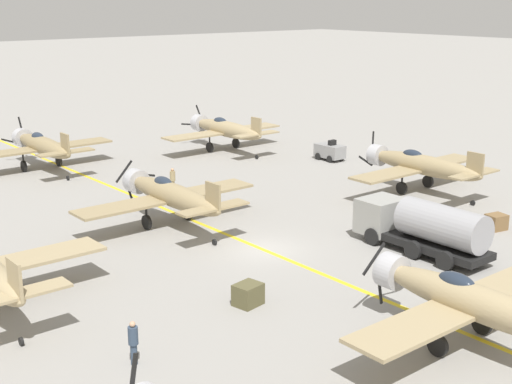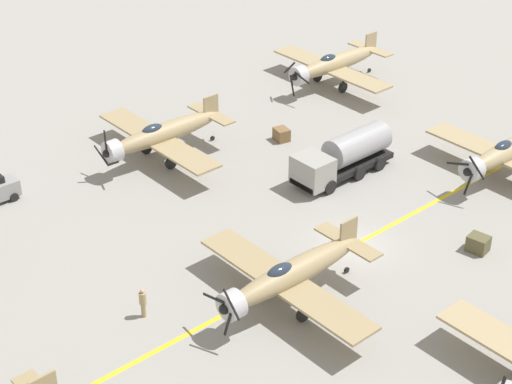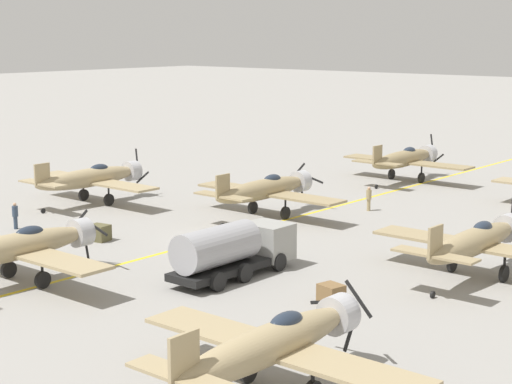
{
  "view_description": "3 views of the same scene",
  "coord_description": "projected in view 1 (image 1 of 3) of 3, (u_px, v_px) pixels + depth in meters",
  "views": [
    {
      "loc": [
        -24.07,
        -28.87,
        13.66
      ],
      "look_at": [
        -1.36,
        -1.08,
        3.8
      ],
      "focal_mm": 50.0,
      "sensor_mm": 36.0,
      "label": 1
    },
    {
      "loc": [
        -28.58,
        32.64,
        29.18
      ],
      "look_at": [
        6.38,
        2.23,
        1.82
      ],
      "focal_mm": 60.0,
      "sensor_mm": 36.0,
      "label": 2
    },
    {
      "loc": [
        36.05,
        -38.97,
        12.97
      ],
      "look_at": [
        1.86,
        1.59,
        3.0
      ],
      "focal_mm": 60.0,
      "sensor_mm": 36.0,
      "label": 3
    }
  ],
  "objects": [
    {
      "name": "ground_plane",
      "position": [
        263.0,
        249.0,
        39.86
      ],
      "size": [
        400.0,
        400.0,
        0.0
      ],
      "primitive_type": "plane",
      "color": "gray"
    },
    {
      "name": "taxiway_stripe",
      "position": [
        263.0,
        249.0,
        39.86
      ],
      "size": [
        0.3,
        160.0,
        0.01
      ],
      "primitive_type": "cube",
      "color": "yellow",
      "rests_on": "ground"
    },
    {
      "name": "airplane_far_right",
      "position": [
        225.0,
        129.0,
        64.91
      ],
      "size": [
        12.0,
        9.98,
        3.7
      ],
      "rotation": [
        0.0,
        0.0,
        -0.05
      ],
      "color": "tan",
      "rests_on": "ground"
    },
    {
      "name": "airplane_mid_right",
      "position": [
        420.0,
        165.0,
        51.12
      ],
      "size": [
        12.0,
        9.98,
        3.8
      ],
      "rotation": [
        0.0,
        0.0,
        0.27
      ],
      "color": "tan",
      "rests_on": "ground"
    },
    {
      "name": "airplane_far_center",
      "position": [
        42.0,
        146.0,
        57.72
      ],
      "size": [
        12.0,
        9.98,
        3.79
      ],
      "rotation": [
        0.0,
        0.0,
        -0.16
      ],
      "color": "#99855C",
      "rests_on": "ground"
    },
    {
      "name": "airplane_near_center",
      "position": [
        471.0,
        302.0,
        28.17
      ],
      "size": [
        12.0,
        9.98,
        3.65
      ],
      "rotation": [
        0.0,
        0.0,
        0.05
      ],
      "color": "tan",
      "rests_on": "ground"
    },
    {
      "name": "airplane_mid_center",
      "position": [
        170.0,
        194.0,
        43.42
      ],
      "size": [
        12.0,
        9.98,
        3.65
      ],
      "rotation": [
        0.0,
        0.0,
        -0.02
      ],
      "color": "#9F8A61",
      "rests_on": "ground"
    },
    {
      "name": "fuel_tanker",
      "position": [
        421.0,
        226.0,
        39.09
      ],
      "size": [
        2.68,
        8.0,
        2.98
      ],
      "color": "black",
      "rests_on": "ground"
    },
    {
      "name": "tow_tractor",
      "position": [
        330.0,
        151.0,
        61.47
      ],
      "size": [
        1.57,
        2.6,
        1.79
      ],
      "color": "gray",
      "rests_on": "ground"
    },
    {
      "name": "ground_crew_walking",
      "position": [
        173.0,
        179.0,
        51.28
      ],
      "size": [
        0.39,
        0.39,
        1.8
      ],
      "color": "tan",
      "rests_on": "ground"
    },
    {
      "name": "ground_crew_inspecting",
      "position": [
        133.0,
        341.0,
        27.16
      ],
      "size": [
        0.39,
        0.39,
        1.79
      ],
      "color": "#334256",
      "rests_on": "ground"
    },
    {
      "name": "supply_crate_mid_lane",
      "position": [
        248.0,
        294.0,
        32.57
      ],
      "size": [
        1.37,
        1.21,
        1.01
      ],
      "primitive_type": "cube",
      "rotation": [
        0.0,
        0.0,
        0.17
      ],
      "color": "brown",
      "rests_on": "ground"
    },
    {
      "name": "supply_crate_outboard",
      "position": [
        496.0,
        222.0,
        43.14
      ],
      "size": [
        1.31,
        1.17,
        0.95
      ],
      "primitive_type": "cube",
      "rotation": [
        0.0,
        0.0,
        -0.21
      ],
      "color": "brown",
      "rests_on": "ground"
    }
  ]
}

